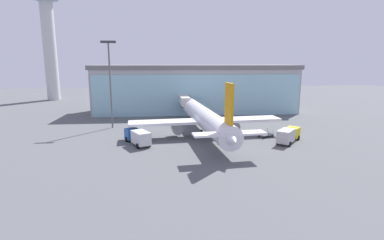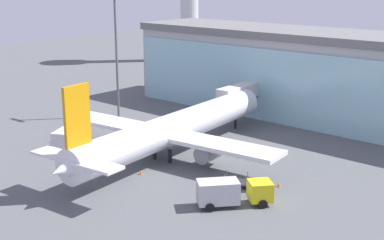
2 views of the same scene
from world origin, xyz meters
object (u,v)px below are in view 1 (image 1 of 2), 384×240
Objects in this scene: safety_cone_nose at (218,143)px; apron_light_mast at (110,77)px; fuel_truck at (288,135)px; safety_cone_wingtip at (278,132)px; catering_truck at (138,136)px; baggage_cart at (266,135)px; jet_bridge at (184,101)px; airplane at (205,118)px; control_tower at (48,33)px.

apron_light_mast is at bearing 142.67° from safety_cone_nose.
apron_light_mast is 2.74× the size of fuel_truck.
catering_truck is at bearing -169.36° from safety_cone_wingtip.
baggage_cart is at bearing 21.25° from safety_cone_nose.
apron_light_mast is at bearing 165.20° from safety_cone_wingtip.
airplane is (2.61, -19.30, -1.01)m from jet_bridge.
jet_bridge reaches higher than safety_cone_wingtip.
apron_light_mast reaches higher than catering_truck.
apron_light_mast is at bearing 105.77° from fuel_truck.
airplane reaches higher than fuel_truck.
control_tower is at bearing 46.45° from jet_bridge.
airplane is 5.15× the size of catering_truck.
apron_light_mast is (-16.89, -10.38, 6.73)m from jet_bridge.
apron_light_mast is 37.67m from safety_cone_wingtip.
airplane is (19.50, -8.92, -7.74)m from apron_light_mast.
baggage_cart is at bearing -20.96° from apron_light_mast.
fuel_truck is at bearing -121.92° from airplane.
safety_cone_wingtip is at bearing -138.61° from jet_bridge.
baggage_cart is 5.85× the size of safety_cone_wingtip.
catering_truck is 28.81m from safety_cone_wingtip.
safety_cone_nose is (-12.85, 0.38, -1.19)m from fuel_truck.
jet_bridge is 1.54× the size of catering_truck.
safety_cone_wingtip is at bearing 25.84° from safety_cone_nose.
airplane is (49.12, -61.81, -21.27)m from control_tower.
apron_light_mast is 34.41× the size of safety_cone_wingtip.
fuel_truck is (27.20, -1.81, 0.00)m from catering_truck.
apron_light_mast is 22.80m from airplane.
airplane is at bearing -173.43° from jet_bridge.
safety_cone_wingtip is at bearing -106.03° from catering_truck.
apron_light_mast reaches higher than airplane.
airplane is at bearing 178.93° from safety_cone_wingtip.
control_tower is 1.06× the size of airplane.
catering_truck is (36.18, -67.41, -23.28)m from control_tower.
fuel_truck is 2.15× the size of baggage_cart.
baggage_cart is at bearing 71.87° from fuel_truck.
fuel_truck is at bearing -120.48° from catering_truck.
airplane is 7.85m from safety_cone_nose.
jet_bridge is 31.74m from fuel_truck.
jet_bridge is 0.30× the size of airplane.
safety_cone_nose is at bearing -173.01° from airplane.
catering_truck is 1.09× the size of fuel_truck.
control_tower is at bearing 136.07° from safety_cone_wingtip.
jet_bridge reaches higher than fuel_truck.
safety_cone_nose and safety_cone_wingtip have the same top height.
catering_truck is at bearing -20.51° from baggage_cart.
airplane is at bearing -40.98° from baggage_cart.
jet_bridge is at bearing 3.23° from airplane.
fuel_truck reaches higher than safety_cone_nose.
jet_bridge is 1.67× the size of fuel_truck.
safety_cone_wingtip is at bearing 32.95° from fuel_truck.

